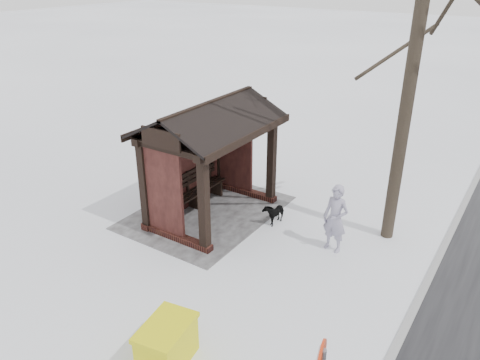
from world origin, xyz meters
name	(u,v)px	position (x,y,z in m)	size (l,w,h in m)	color
ground	(213,214)	(0.00, 0.00, 0.00)	(120.00, 120.00, 0.00)	white
kerb	(426,285)	(0.00, 5.50, 0.01)	(120.00, 0.15, 0.06)	gray
trampled_patch	(207,212)	(0.00, -0.20, 0.01)	(4.20, 3.20, 0.02)	gray
bus_shelter	(206,136)	(0.00, -0.16, 2.17)	(3.60, 2.40, 3.09)	#3A1815
pedestrian	(335,219)	(-0.20, 3.33, 0.82)	(0.60, 0.39, 1.63)	#9A94AD
dog	(274,212)	(-0.53, 1.56, 0.29)	(0.32, 0.69, 0.58)	black
grit_bin	(167,344)	(4.51, 2.41, 0.40)	(1.12, 0.85, 0.78)	#D3CF0C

